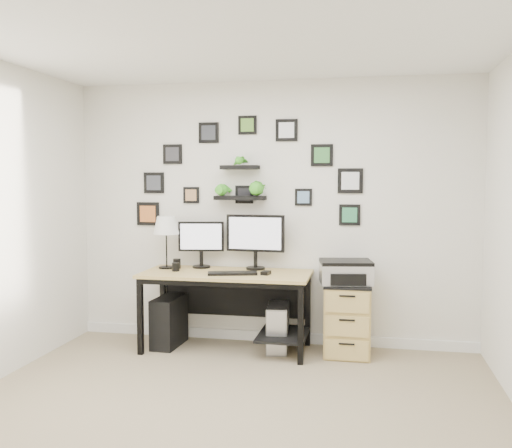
% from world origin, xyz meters
% --- Properties ---
extents(room, '(4.00, 4.00, 4.00)m').
position_xyz_m(room, '(0.00, 1.98, 0.05)').
color(room, tan).
rests_on(room, ground).
extents(desk, '(1.60, 0.70, 0.75)m').
position_xyz_m(desk, '(-0.34, 1.67, 0.63)').
color(desk, tan).
rests_on(desk, ground).
extents(monitor_left, '(0.45, 0.20, 0.46)m').
position_xyz_m(monitor_left, '(-0.69, 1.85, 1.02)').
color(monitor_left, black).
rests_on(monitor_left, desk).
extents(monitor_right, '(0.58, 0.20, 0.54)m').
position_xyz_m(monitor_right, '(-0.14, 1.86, 1.07)').
color(monitor_right, black).
rests_on(monitor_right, desk).
extents(keyboard, '(0.48, 0.26, 0.02)m').
position_xyz_m(keyboard, '(-0.29, 1.52, 0.76)').
color(keyboard, black).
rests_on(keyboard, desk).
extents(mouse, '(0.09, 0.12, 0.03)m').
position_xyz_m(mouse, '(0.02, 1.58, 0.77)').
color(mouse, black).
rests_on(mouse, desk).
extents(table_lamp, '(0.25, 0.25, 0.52)m').
position_xyz_m(table_lamp, '(-1.02, 1.76, 1.17)').
color(table_lamp, black).
rests_on(table_lamp, desk).
extents(mug, '(0.07, 0.07, 0.08)m').
position_xyz_m(mug, '(-0.87, 1.61, 0.79)').
color(mug, black).
rests_on(mug, desk).
extents(pen_cup, '(0.08, 0.08, 0.10)m').
position_xyz_m(pen_cup, '(-0.91, 1.76, 0.80)').
color(pen_cup, black).
rests_on(pen_cup, desk).
extents(pc_tower_black, '(0.24, 0.49, 0.48)m').
position_xyz_m(pc_tower_black, '(-0.96, 1.65, 0.24)').
color(pc_tower_black, black).
rests_on(pc_tower_black, ground).
extents(pc_tower_grey, '(0.23, 0.46, 0.44)m').
position_xyz_m(pc_tower_grey, '(0.11, 1.71, 0.22)').
color(pc_tower_grey, gray).
rests_on(pc_tower_grey, ground).
extents(file_cabinet, '(0.43, 0.53, 0.67)m').
position_xyz_m(file_cabinet, '(0.77, 1.72, 0.34)').
color(file_cabinet, tan).
rests_on(file_cabinet, ground).
extents(printer, '(0.52, 0.44, 0.21)m').
position_xyz_m(printer, '(0.75, 1.71, 0.78)').
color(printer, silver).
rests_on(printer, file_cabinet).
extents(wall_decor, '(2.31, 0.18, 1.10)m').
position_xyz_m(wall_decor, '(-0.28, 1.93, 1.66)').
color(wall_decor, black).
rests_on(wall_decor, ground).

